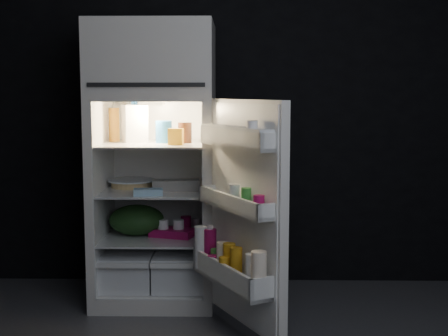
{
  "coord_description": "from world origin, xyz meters",
  "views": [
    {
      "loc": [
        0.07,
        -2.67,
        1.35
      ],
      "look_at": [
        0.0,
        1.0,
        0.9
      ],
      "focal_mm": 50.0,
      "sensor_mm": 36.0,
      "label": 1
    }
  ],
  "objects_px": {
    "refrigerator": "(155,153)",
    "yogurt_tray": "(172,233)",
    "fridge_door": "(241,217)",
    "egg_carton": "(176,185)",
    "milk_jug": "(135,124)"
  },
  "relations": [
    {
      "from": "refrigerator",
      "to": "yogurt_tray",
      "type": "relative_size",
      "value": 6.53
    },
    {
      "from": "fridge_door",
      "to": "yogurt_tray",
      "type": "xyz_separation_m",
      "value": [
        -0.44,
        0.63,
        -0.23
      ]
    },
    {
      "from": "egg_carton",
      "to": "refrigerator",
      "type": "bearing_deg",
      "value": 139.37
    },
    {
      "from": "refrigerator",
      "to": "egg_carton",
      "type": "bearing_deg",
      "value": -34.34
    },
    {
      "from": "refrigerator",
      "to": "yogurt_tray",
      "type": "bearing_deg",
      "value": -34.27
    },
    {
      "from": "yogurt_tray",
      "to": "refrigerator",
      "type": "bearing_deg",
      "value": 162.68
    },
    {
      "from": "fridge_door",
      "to": "yogurt_tray",
      "type": "bearing_deg",
      "value": 124.71
    },
    {
      "from": "egg_carton",
      "to": "milk_jug",
      "type": "bearing_deg",
      "value": 151.87
    },
    {
      "from": "fridge_door",
      "to": "milk_jug",
      "type": "bearing_deg",
      "value": 133.43
    },
    {
      "from": "egg_carton",
      "to": "yogurt_tray",
      "type": "bearing_deg",
      "value": 139.1
    },
    {
      "from": "fridge_door",
      "to": "milk_jug",
      "type": "distance_m",
      "value": 1.1
    },
    {
      "from": "milk_jug",
      "to": "egg_carton",
      "type": "bearing_deg",
      "value": -43.83
    },
    {
      "from": "fridge_door",
      "to": "yogurt_tray",
      "type": "distance_m",
      "value": 0.8
    },
    {
      "from": "milk_jug",
      "to": "egg_carton",
      "type": "xyz_separation_m",
      "value": [
        0.27,
        -0.11,
        -0.38
      ]
    },
    {
      "from": "refrigerator",
      "to": "egg_carton",
      "type": "xyz_separation_m",
      "value": [
        0.14,
        -0.1,
        -0.19
      ]
    }
  ]
}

